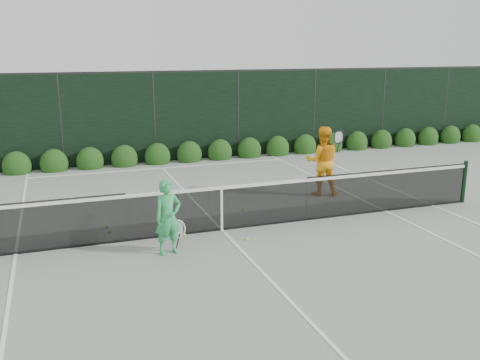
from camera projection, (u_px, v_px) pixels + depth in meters
name	position (u px, v px, depth m)	size (l,w,h in m)	color
ground	(222.00, 230.00, 11.48)	(80.00, 80.00, 0.00)	gray
tennis_net	(221.00, 207.00, 11.34)	(12.90, 0.10, 1.07)	black
player_woman	(168.00, 217.00, 10.03)	(0.65, 0.46, 1.44)	green
player_man	(322.00, 161.00, 14.04)	(1.07, 0.95, 1.83)	#FFA915
court_lines	(222.00, 230.00, 11.48)	(11.03, 23.83, 0.01)	white
windscreen_fence	(272.00, 194.00, 8.63)	(32.00, 21.07, 3.06)	black
hedge_row	(158.00, 157.00, 17.96)	(31.66, 0.65, 0.94)	#143D10
tennis_balls	(179.00, 228.00, 11.54)	(3.31, 2.00, 0.07)	#D2F035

